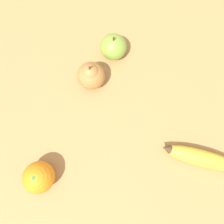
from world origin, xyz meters
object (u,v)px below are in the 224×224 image
(banana, at_px, (201,158))
(orange, at_px, (39,177))
(apple, at_px, (113,47))
(pear, at_px, (91,75))

(banana, distance_m, orange, 0.40)
(banana, distance_m, apple, 0.38)
(pear, height_order, apple, pear)
(orange, xyz_separation_m, apple, (0.39, 0.04, -0.00))
(pear, xyz_separation_m, apple, (0.11, -0.00, -0.01))
(banana, xyz_separation_m, orange, (-0.25, 0.31, 0.02))
(orange, bearing_deg, banana, -50.94)
(orange, distance_m, apple, 0.39)
(banana, relative_size, pear, 2.18)
(banana, distance_m, pear, 0.35)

